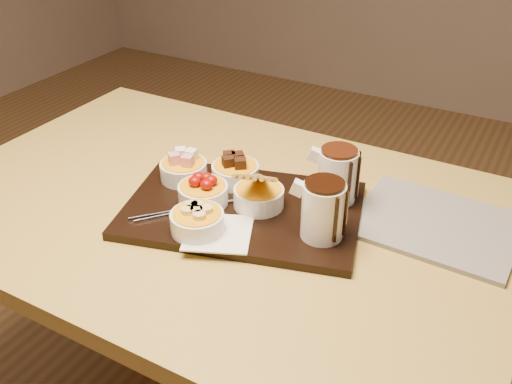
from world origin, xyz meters
The scene contains 12 objects.
dining_table centered at (0.00, 0.00, 0.65)m, with size 1.20×0.80×0.75m.
serving_board centered at (0.07, -0.01, 0.76)m, with size 0.46×0.30×0.02m, color black.
napkin centered at (0.07, -0.11, 0.77)m, with size 0.12×0.12×0.00m, color white.
bowl_marshmallows centered at (-0.10, 0.02, 0.79)m, with size 0.10×0.10×0.04m, color white.
bowl_cake centered at (0.00, 0.07, 0.79)m, with size 0.10×0.10×0.04m, color white.
bowl_strawberries centered at (-0.01, -0.03, 0.79)m, with size 0.10×0.10×0.04m, color white.
bowl_biscotti centered at (0.09, 0.01, 0.79)m, with size 0.10×0.10×0.04m, color white.
bowl_bananas centered at (0.04, -0.12, 0.79)m, with size 0.10×0.10×0.04m, color white.
pitcher_dark_chocolate centered at (0.24, -0.02, 0.82)m, with size 0.08×0.08×0.11m, color silver.
pitcher_milk_chocolate centered at (0.22, 0.11, 0.82)m, with size 0.08×0.08×0.11m, color silver.
fondue_skewers centered at (-0.01, -0.06, 0.77)m, with size 0.26×0.03×0.01m, color silver, non-canonical shape.
newspaper centered at (0.42, 0.14, 0.76)m, with size 0.30×0.24×0.01m, color beige.
Camera 1 is at (0.55, -0.82, 1.39)m, focal length 40.00 mm.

